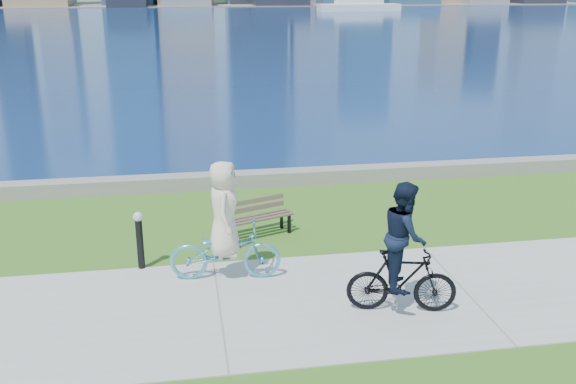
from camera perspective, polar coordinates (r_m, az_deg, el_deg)
name	(u,v)px	position (r m, az deg, el deg)	size (l,w,h in m)	color
ground	(463,291)	(11.05, 15.33, -8.46)	(320.00, 320.00, 0.00)	#33631A
concrete_path	(464,290)	(11.05, 15.34, -8.41)	(80.00, 3.50, 0.02)	#ABACA6
seawall	(361,174)	(16.40, 6.52, 1.63)	(90.00, 0.50, 0.35)	gray
bay_water	(214,22)	(81.15, -6.63, 14.82)	(320.00, 131.00, 0.01)	navy
far_shore	(198,4)	(139.03, -8.04, 16.22)	(320.00, 30.00, 0.12)	slate
ferry_far	(359,6)	(108.02, 6.31, 16.08)	(13.07, 3.73, 1.77)	white
park_bench	(257,214)	(12.74, -2.77, -2.00)	(1.45, 0.93, 0.71)	black
bollard_lamp	(140,237)	(11.47, -13.06, -3.89)	(0.17, 0.17, 1.07)	black
cyclist_woman	(225,236)	(10.79, -5.65, -3.92)	(0.85, 1.93, 2.06)	#51A7C7
cyclist_man	(403,259)	(9.80, 10.19, -5.85)	(0.84, 1.73, 2.07)	black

